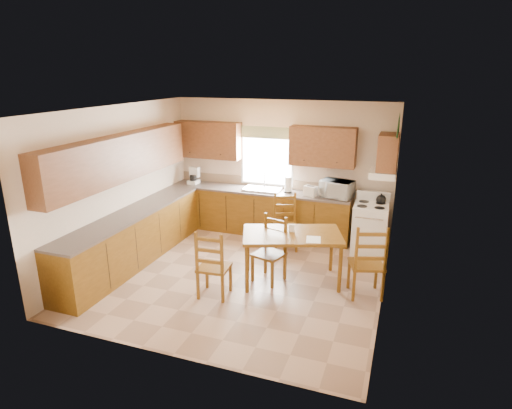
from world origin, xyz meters
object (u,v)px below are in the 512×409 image
(stove, at_px, (369,229))
(chair_near_left, at_px, (214,263))
(microwave, at_px, (337,189))
(chair_far_left, at_px, (269,250))
(dining_table, at_px, (291,257))
(chair_near_right, at_px, (367,260))
(chair_far_right, at_px, (286,223))

(stove, xyz_separation_m, chair_near_left, (-2.01, -2.43, 0.08))
(microwave, xyz_separation_m, chair_near_left, (-1.33, -2.70, -0.56))
(stove, relative_size, chair_far_left, 0.86)
(dining_table, height_order, chair_near_right, chair_near_right)
(stove, bearing_deg, microwave, 155.68)
(chair_near_left, height_order, chair_near_right, chair_near_right)
(stove, distance_m, microwave, 0.97)
(chair_far_right, bearing_deg, chair_near_right, -60.55)
(stove, xyz_separation_m, chair_far_left, (-1.40, -1.70, 0.07))
(microwave, bearing_deg, stove, -8.53)
(chair_near_right, height_order, chair_far_right, chair_near_right)
(stove, xyz_separation_m, chair_near_right, (0.11, -1.65, 0.12))
(chair_near_left, xyz_separation_m, chair_far_left, (0.62, 0.72, -0.00))
(microwave, bearing_deg, chair_near_left, -102.49)
(chair_near_left, bearing_deg, microwave, -120.79)
(stove, height_order, microwave, microwave)
(dining_table, bearing_deg, microwave, 59.02)
(stove, distance_m, dining_table, 1.91)
(chair_near_left, height_order, chair_far_left, chair_near_left)
(microwave, bearing_deg, chair_far_right, -127.78)
(microwave, xyz_separation_m, chair_near_right, (0.79, -1.93, -0.51))
(chair_far_left, bearing_deg, dining_table, 33.72)
(dining_table, bearing_deg, chair_near_left, -159.03)
(stove, bearing_deg, chair_near_left, -131.76)
(microwave, distance_m, chair_near_left, 3.07)
(dining_table, relative_size, chair_near_right, 1.33)
(stove, bearing_deg, dining_table, -125.45)
(chair_far_left, relative_size, chair_far_right, 1.00)
(microwave, height_order, chair_far_left, microwave)
(dining_table, bearing_deg, chair_near_right, -22.56)
(chair_near_left, bearing_deg, chair_far_left, -135.06)
(chair_near_left, xyz_separation_m, chair_far_right, (0.51, 2.05, -0.00))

